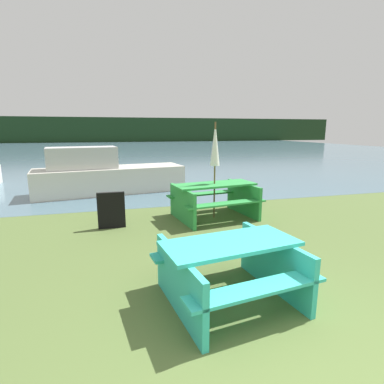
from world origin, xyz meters
name	(u,v)px	position (x,y,z in m)	size (l,w,h in m)	color
water	(126,149)	(0.00, 31.22, 0.00)	(60.00, 50.00, 0.00)	slate
far_treeline	(119,130)	(0.00, 51.22, 2.00)	(80.00, 1.60, 4.00)	#193319
picnic_table_teal	(230,265)	(-0.22, 1.67, 0.44)	(1.73, 1.58, 0.74)	#33B7A8
picnic_table_green	(214,197)	(0.73, 4.96, 0.48)	(2.03, 1.63, 0.80)	green
umbrella_white	(215,146)	(0.73, 4.96, 1.65)	(0.21, 0.21, 2.16)	brown
boat	(106,176)	(-1.71, 8.52, 0.55)	(4.76, 2.01, 1.48)	beige
signboard	(111,210)	(-1.55, 4.80, 0.38)	(0.55, 0.08, 0.75)	black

